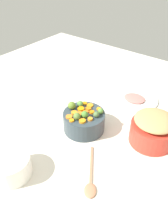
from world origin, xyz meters
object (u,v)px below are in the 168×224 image
object	(u,v)px
serving_bowl_carrots	(84,121)
casserole_dish	(10,166)
wooden_spoon	(90,182)
ham_plate	(137,99)
metal_pot	(152,133)

from	to	relation	value
serving_bowl_carrots	casserole_dish	world-z (taller)	serving_bowl_carrots
wooden_spoon	ham_plate	world-z (taller)	same
serving_bowl_carrots	ham_plate	xyz separation A→B (m)	(0.45, -0.10, -0.05)
metal_pot	wooden_spoon	size ratio (longest dim) A/B	0.88
serving_bowl_carrots	casserole_dish	distance (m)	0.46
serving_bowl_carrots	ham_plate	size ratio (longest dim) A/B	0.83
wooden_spoon	ham_plate	distance (m)	0.73
casserole_dish	metal_pot	bearing A→B (deg)	-34.76
wooden_spoon	casserole_dish	distance (m)	0.37
metal_pot	casserole_dish	xyz separation A→B (m)	(-0.59, 0.41, -0.01)
wooden_spoon	ham_plate	xyz separation A→B (m)	(0.72, 0.15, 0.00)
wooden_spoon	metal_pot	bearing A→B (deg)	-13.06
casserole_dish	ham_plate	distance (m)	0.92
serving_bowl_carrots	wooden_spoon	world-z (taller)	serving_bowl_carrots
serving_bowl_carrots	wooden_spoon	distance (m)	0.37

